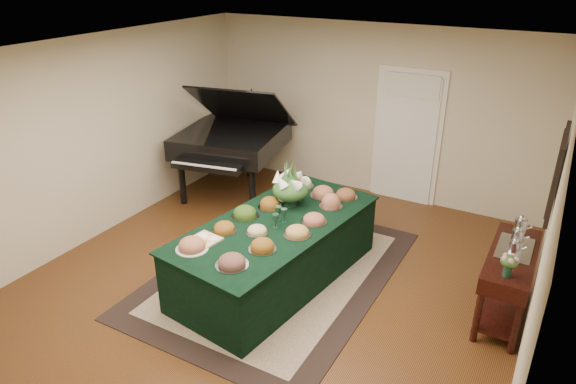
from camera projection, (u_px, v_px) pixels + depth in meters
The scene contains 14 objects.
ground at pixel (276, 279), 6.25m from camera, with size 6.00×6.00×0.00m, color black.
area_rug at pixel (278, 272), 6.38m from camera, with size 2.52×3.53×0.01m.
kitchen_doorway at pixel (407, 138), 7.90m from camera, with size 1.05×0.07×2.10m.
buffet_table at pixel (277, 251), 6.09m from camera, with size 1.61×2.81×0.78m.
food_platters at pixel (279, 215), 5.98m from camera, with size 1.22×2.36×0.15m.
cutting_board at pixel (205, 237), 5.53m from camera, with size 0.34×0.34×0.10m.
green_goblets at pixel (279, 216), 5.86m from camera, with size 0.16×0.25×0.18m.
floral_centerpiece at pixel (290, 185), 6.22m from camera, with size 0.46×0.46×0.46m.
grand_piano at pixel (232, 139), 8.15m from camera, with size 1.83×2.05×1.84m.
wicker_basket at pixel (273, 205), 7.87m from camera, with size 0.34×0.34×0.21m, color #9E6D3F.
mahogany_sideboard at pixel (510, 268), 5.35m from camera, with size 0.45×1.30×0.80m.
tea_service at pixel (517, 238), 5.32m from camera, with size 0.34×0.58×0.30m.
pink_bouquet at pixel (509, 262), 4.83m from camera, with size 0.19×0.19×0.24m.
wall_painting at pixel (557, 172), 4.78m from camera, with size 0.05×0.95×0.75m.
Camera 1 is at (2.69, -4.48, 3.58)m, focal length 32.00 mm.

